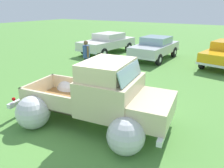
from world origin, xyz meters
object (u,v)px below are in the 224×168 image
Objects in this scene: show_car_0 at (108,42)px; show_car_1 at (155,47)px; vintage_pickup_truck at (102,100)px; spectator_0 at (86,55)px.

show_car_1 is at bearing 95.67° from show_car_0.
show_car_1 is (-1.80, 8.65, 0.02)m from vintage_pickup_truck.
show_car_0 is at bearing -129.89° from spectator_0.
vintage_pickup_truck is at bearing 38.33° from show_car_0.
vintage_pickup_truck reaches higher than show_car_1.
show_car_1 is 2.54× the size of spectator_0.
vintage_pickup_truck reaches higher than spectator_0.
show_car_0 is at bearing 114.55° from vintage_pickup_truck.
vintage_pickup_truck is 5.27m from spectator_0.
show_car_0 is 2.90× the size of spectator_0.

